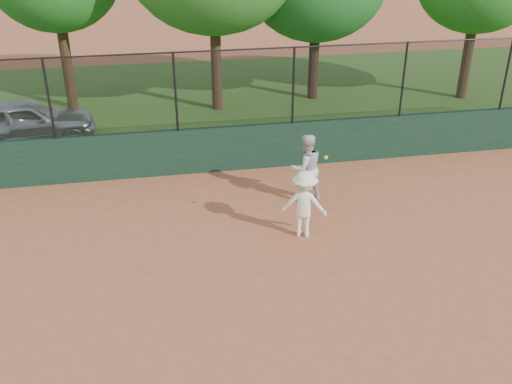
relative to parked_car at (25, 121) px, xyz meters
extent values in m
plane|color=#AD5937|center=(4.80, -9.00, -0.67)|extent=(80.00, 80.00, 0.00)
cube|color=#173422|center=(4.80, -3.00, -0.07)|extent=(26.00, 0.20, 1.20)
cube|color=#2D531A|center=(4.80, 3.00, -0.67)|extent=(36.00, 12.00, 0.01)
imported|color=#A6AAB0|center=(0.00, 0.00, 0.00)|extent=(4.14, 2.13, 1.35)
imported|color=silver|center=(7.12, -5.07, 0.15)|extent=(0.91, 0.77, 1.66)
imported|color=white|center=(6.65, -6.66, 0.07)|extent=(1.09, 0.86, 1.49)
sphere|color=#CDDA30|center=(6.93, -7.05, 1.28)|extent=(0.08, 0.08, 0.08)
cube|color=black|center=(4.80, -3.00, 1.53)|extent=(26.00, 0.02, 2.00)
cylinder|color=black|center=(4.80, -3.00, 2.51)|extent=(26.00, 0.04, 0.04)
cylinder|color=black|center=(1.30, -3.00, 1.53)|extent=(0.06, 0.06, 2.00)
cylinder|color=black|center=(4.30, -3.00, 1.53)|extent=(0.06, 0.06, 2.00)
cylinder|color=black|center=(7.30, -3.00, 1.53)|extent=(0.06, 0.06, 2.00)
cylinder|color=black|center=(10.30, -3.00, 1.53)|extent=(0.06, 0.06, 2.00)
cylinder|color=black|center=(13.30, -3.00, 1.53)|extent=(0.06, 0.06, 2.00)
cylinder|color=#432B17|center=(1.00, 3.23, 0.71)|extent=(0.36, 0.36, 2.76)
cylinder|color=#492D1A|center=(5.94, 2.13, 0.72)|extent=(0.36, 0.36, 2.78)
cylinder|color=#382212|center=(9.51, 2.70, 0.46)|extent=(0.36, 0.36, 2.27)
cylinder|color=#492E1A|center=(14.90, 1.72, 0.58)|extent=(0.36, 0.36, 2.52)
camera|label=1|loc=(3.69, -16.80, 5.66)|focal=40.00mm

